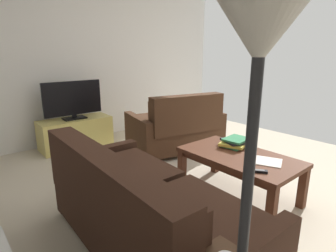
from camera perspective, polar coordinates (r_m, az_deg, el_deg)
name	(u,v)px	position (r m, az deg, el deg)	size (l,w,h in m)	color
ground_plane	(232,192)	(3.01, 13.17, -13.21)	(5.55, 4.85, 0.01)	beige
wall_right	(100,53)	(4.82, -13.93, 14.41)	(0.12, 4.85, 2.76)	white
sofa_main	(141,210)	(2.00, -5.60, -16.86)	(1.77, 0.86, 0.81)	black
loveseat_near	(177,127)	(3.97, 1.84, -0.24)	(1.08, 1.39, 0.86)	black
coffee_table	(239,161)	(2.80, 14.44, -7.02)	(1.13, 0.63, 0.44)	#4C2819
floor_lamp	(257,72)	(0.65, 17.95, 10.64)	(0.33, 0.33, 1.61)	#262628
tv_stand	(76,133)	(4.38, -18.51, -1.38)	(0.45, 1.03, 0.44)	#D8C666
flat_tv	(73,100)	(4.27, -19.06, 5.18)	(0.21, 0.85, 0.55)	black
book_stack	(235,142)	(2.99, 13.63, -3.27)	(0.32, 0.34, 0.09)	#337F51
tv_remote	(257,171)	(2.43, 17.99, -8.82)	(0.16, 0.13, 0.02)	black
loose_magazine	(266,161)	(2.68, 19.54, -6.87)	(0.22, 0.27, 0.01)	silver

